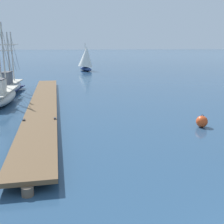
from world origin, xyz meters
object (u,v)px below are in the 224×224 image
fishing_boat_3 (1,95)px  distant_sailboat (86,58)px  fishing_boat_0 (10,86)px  mooring_buoy (202,121)px

fishing_boat_3 → distant_sailboat: size_ratio=1.55×
distant_sailboat → fishing_boat_3: bearing=-104.3°
fishing_boat_0 → mooring_buoy: size_ratio=9.54×
fishing_boat_3 → distant_sailboat: fishing_boat_3 is taller
fishing_boat_0 → distant_sailboat: size_ratio=1.43×
fishing_boat_0 → distant_sailboat: 21.40m
fishing_boat_3 → distant_sailboat: (6.45, 25.33, 1.34)m
fishing_boat_0 → distant_sailboat: (7.09, 20.14, 1.40)m
fishing_boat_0 → mooring_buoy: (12.94, -12.31, -0.29)m
distant_sailboat → fishing_boat_0: bearing=-109.4°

